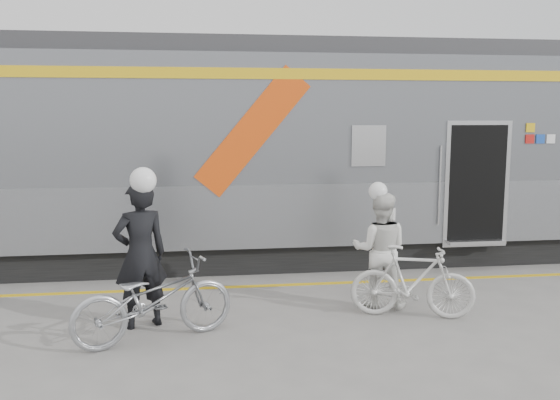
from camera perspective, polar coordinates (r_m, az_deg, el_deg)
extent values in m
plane|color=slate|center=(7.81, 2.10, -12.66)|extent=(90.00, 90.00, 0.00)
cube|color=black|center=(11.97, 5.38, -4.01)|extent=(24.00, 2.70, 0.50)
cube|color=#9EA0A5|center=(11.82, 5.43, -0.22)|extent=(24.00, 3.00, 1.10)
cube|color=slate|center=(11.69, 5.55, 7.80)|extent=(24.00, 3.00, 2.20)
cube|color=#38383A|center=(11.75, 5.63, 13.91)|extent=(24.00, 2.64, 0.30)
cube|color=gold|center=(10.25, 7.57, 11.90)|extent=(24.00, 0.02, 0.18)
cube|color=#DC470C|center=(9.92, -2.69, 6.59)|extent=(1.96, 0.01, 2.19)
cube|color=black|center=(10.30, 8.52, 5.18)|extent=(0.55, 0.02, 0.65)
cube|color=black|center=(11.27, 17.96, 1.56)|extent=(1.05, 0.45, 2.10)
cube|color=silver|center=(11.08, 18.43, 1.43)|extent=(1.20, 0.02, 2.25)
cylinder|color=silver|center=(10.77, 15.13, 1.38)|extent=(0.04, 0.04, 1.40)
cube|color=silver|center=(11.21, 18.28, -3.83)|extent=(1.05, 0.25, 0.06)
cube|color=gold|center=(11.46, 22.97, 6.43)|extent=(0.16, 0.01, 0.16)
cube|color=#B41914|center=(11.46, 22.91, 5.43)|extent=(0.16, 0.01, 0.16)
cube|color=#1A47A9|center=(11.57, 23.77, 5.40)|extent=(0.16, 0.01, 0.16)
cube|color=silver|center=(11.67, 24.61, 5.37)|extent=(0.16, 0.01, 0.16)
cube|color=silver|center=(10.54, 10.48, -1.36)|extent=(0.22, 0.01, 0.22)
cube|color=gold|center=(9.82, -0.04, -8.20)|extent=(24.00, 0.12, 0.01)
imported|color=black|center=(7.98, -13.29, -5.15)|extent=(0.83, 0.69, 1.94)
imported|color=#999BA0|center=(7.54, -12.06, -9.32)|extent=(2.15, 1.39, 1.07)
imported|color=silver|center=(8.74, 9.60, -4.75)|extent=(0.97, 0.85, 1.68)
imported|color=#BBBAB6|center=(8.41, 12.63, -7.67)|extent=(1.76, 0.96, 1.02)
sphere|color=white|center=(7.80, -13.57, 3.01)|extent=(0.34, 0.34, 0.34)
sphere|color=white|center=(8.57, 9.76, 1.59)|extent=(0.27, 0.27, 0.27)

